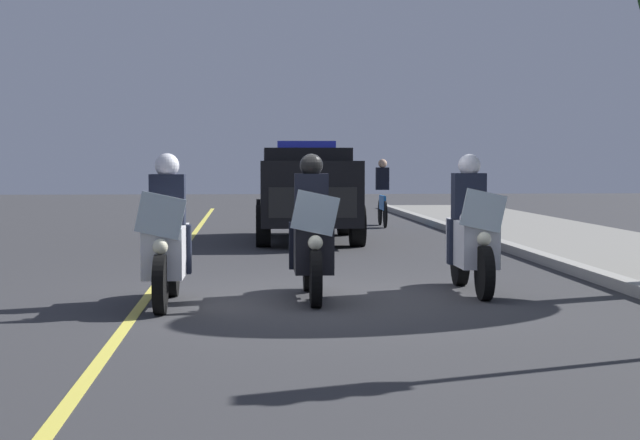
{
  "coord_description": "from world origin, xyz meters",
  "views": [
    {
      "loc": [
        12.09,
        -0.9,
        1.62
      ],
      "look_at": [
        -0.71,
        0.0,
        0.9
      ],
      "focal_mm": 58.22,
      "sensor_mm": 36.0,
      "label": 1
    }
  ],
  "objects": [
    {
      "name": "police_suv",
      "position": [
        -9.19,
        0.32,
        1.07
      ],
      "size": [
        4.93,
        2.13,
        2.05
      ],
      "color": "black",
      "rests_on": "ground"
    },
    {
      "name": "police_motorcycle_trailing",
      "position": [
        -0.56,
        1.88,
        0.7
      ],
      "size": [
        2.14,
        0.56,
        1.72
      ],
      "color": "black",
      "rests_on": "ground"
    },
    {
      "name": "police_motorcycle_lead_left",
      "position": [
        0.3,
        -1.82,
        0.7
      ],
      "size": [
        2.14,
        0.56,
        1.72
      ],
      "color": "black",
      "rests_on": "ground"
    },
    {
      "name": "cyclist_background",
      "position": [
        -13.7,
        2.48,
        0.84
      ],
      "size": [
        1.76,
        0.32,
        1.69
      ],
      "color": "black",
      "rests_on": "ground"
    },
    {
      "name": "police_motorcycle_lead_right",
      "position": [
        -0.13,
        -0.13,
        0.7
      ],
      "size": [
        2.14,
        0.56,
        1.72
      ],
      "color": "black",
      "rests_on": "ground"
    },
    {
      "name": "lane_stripe_center",
      "position": [
        0.0,
        -2.1,
        0.0
      ],
      "size": [
        48.0,
        0.12,
        0.01
      ],
      "primitive_type": "cube",
      "color": "#E0D14C",
      "rests_on": "ground"
    },
    {
      "name": "ground_plane",
      "position": [
        0.0,
        0.0,
        0.0
      ],
      "size": [
        80.0,
        80.0,
        0.0
      ],
      "primitive_type": "plane",
      "color": "#333335"
    }
  ]
}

